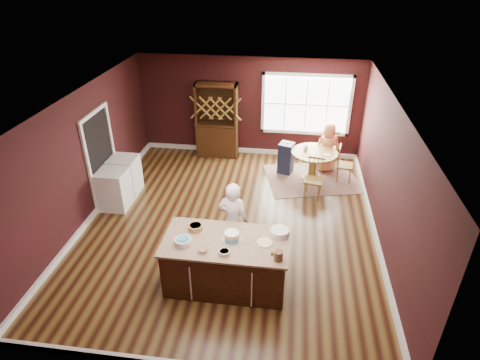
# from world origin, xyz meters

# --- Properties ---
(room_shell) EXTENTS (7.00, 7.00, 7.00)m
(room_shell) POSITION_xyz_m (0.00, 0.00, 1.35)
(room_shell) COLOR brown
(room_shell) RESTS_ON ground
(window) EXTENTS (2.36, 0.10, 1.66)m
(window) POSITION_xyz_m (1.50, 3.47, 1.50)
(window) COLOR white
(window) RESTS_ON room_shell
(doorway) EXTENTS (0.08, 1.26, 2.13)m
(doorway) POSITION_xyz_m (-2.97, 0.60, 1.02)
(doorway) COLOR white
(doorway) RESTS_ON room_shell
(kitchen_island) EXTENTS (2.06, 1.08, 0.92)m
(kitchen_island) POSITION_xyz_m (0.22, -1.76, 0.44)
(kitchen_island) COLOR black
(kitchen_island) RESTS_ON ground
(dining_table) EXTENTS (1.13, 1.13, 0.75)m
(dining_table) POSITION_xyz_m (1.76, 2.17, 0.53)
(dining_table) COLOR brown
(dining_table) RESTS_ON ground
(baker) EXTENTS (0.62, 0.45, 1.57)m
(baker) POSITION_xyz_m (0.22, -1.01, 0.78)
(baker) COLOR silver
(baker) RESTS_ON ground
(layer_cake) EXTENTS (0.34, 0.34, 0.14)m
(layer_cake) POSITION_xyz_m (0.31, -1.71, 0.99)
(layer_cake) COLOR white
(layer_cake) RESTS_ON kitchen_island
(bowl_blue) EXTENTS (0.27, 0.27, 0.10)m
(bowl_blue) POSITION_xyz_m (-0.44, -1.94, 0.97)
(bowl_blue) COLOR white
(bowl_blue) RESTS_ON kitchen_island
(bowl_yellow) EXTENTS (0.24, 0.24, 0.09)m
(bowl_yellow) POSITION_xyz_m (-0.34, -1.53, 0.97)
(bowl_yellow) COLOR olive
(bowl_yellow) RESTS_ON kitchen_island
(bowl_pink) EXTENTS (0.16, 0.16, 0.06)m
(bowl_pink) POSITION_xyz_m (-0.08, -2.09, 0.95)
(bowl_pink) COLOR silver
(bowl_pink) RESTS_ON kitchen_island
(bowl_olive) EXTENTS (0.18, 0.18, 0.07)m
(bowl_olive) POSITION_xyz_m (0.25, -2.10, 0.95)
(bowl_olive) COLOR #CBB692
(bowl_olive) RESTS_ON kitchen_island
(drinking_glass) EXTENTS (0.07, 0.07, 0.14)m
(drinking_glass) POSITION_xyz_m (0.60, -1.76, 0.99)
(drinking_glass) COLOR silver
(drinking_glass) RESTS_ON kitchen_island
(dinner_plate) EXTENTS (0.26, 0.26, 0.02)m
(dinner_plate) POSITION_xyz_m (0.85, -1.74, 0.93)
(dinner_plate) COLOR beige
(dinner_plate) RESTS_ON kitchen_island
(white_tub) EXTENTS (0.31, 0.31, 0.11)m
(white_tub) POSITION_xyz_m (1.08, -1.49, 0.97)
(white_tub) COLOR white
(white_tub) RESTS_ON kitchen_island
(stoneware_crock) EXTENTS (0.14, 0.14, 0.17)m
(stoneware_crock) POSITION_xyz_m (1.09, -2.12, 1.00)
(stoneware_crock) COLOR brown
(stoneware_crock) RESTS_ON kitchen_island
(toy_figurine) EXTENTS (0.04, 0.04, 0.07)m
(toy_figurine) POSITION_xyz_m (0.99, -2.02, 0.96)
(toy_figurine) COLOR #E1B70C
(toy_figurine) RESTS_ON kitchen_island
(rug) EXTENTS (2.59, 2.22, 0.01)m
(rug) POSITION_xyz_m (1.76, 2.17, 0.01)
(rug) COLOR brown
(rug) RESTS_ON ground
(chair_east) EXTENTS (0.43, 0.45, 0.94)m
(chair_east) POSITION_xyz_m (2.53, 2.18, 0.47)
(chair_east) COLOR olive
(chair_east) RESTS_ON ground
(chair_south) EXTENTS (0.47, 0.46, 0.98)m
(chair_south) POSITION_xyz_m (1.74, 1.29, 0.49)
(chair_south) COLOR brown
(chair_south) RESTS_ON ground
(chair_north) EXTENTS (0.50, 0.48, 1.10)m
(chair_north) POSITION_xyz_m (2.14, 2.89, 0.55)
(chair_north) COLOR #975926
(chair_north) RESTS_ON ground
(seated_woman) EXTENTS (0.72, 0.55, 1.31)m
(seated_woman) POSITION_xyz_m (2.11, 2.69, 0.66)
(seated_woman) COLOR #E58660
(seated_woman) RESTS_ON ground
(high_chair) EXTENTS (0.43, 0.43, 0.85)m
(high_chair) POSITION_xyz_m (1.07, 2.42, 0.43)
(high_chair) COLOR #1A1F32
(high_chair) RESTS_ON ground
(toddler) EXTENTS (0.18, 0.14, 0.26)m
(toddler) POSITION_xyz_m (1.01, 2.52, 0.81)
(toddler) COLOR #8CA5BF
(toddler) RESTS_ON high_chair
(table_plate) EXTENTS (0.18, 0.18, 0.01)m
(table_plate) POSITION_xyz_m (2.05, 2.03, 0.76)
(table_plate) COLOR beige
(table_plate) RESTS_ON dining_table
(table_cup) EXTENTS (0.15, 0.15, 0.10)m
(table_cup) POSITION_xyz_m (1.54, 2.26, 0.80)
(table_cup) COLOR white
(table_cup) RESTS_ON dining_table
(hutch) EXTENTS (1.12, 0.47, 2.05)m
(hutch) POSITION_xyz_m (-0.86, 3.22, 1.02)
(hutch) COLOR #432611
(hutch) RESTS_ON ground
(washer) EXTENTS (0.62, 0.60, 0.90)m
(washer) POSITION_xyz_m (-2.64, 0.28, 0.45)
(washer) COLOR white
(washer) RESTS_ON ground
(dryer) EXTENTS (0.62, 0.60, 0.90)m
(dryer) POSITION_xyz_m (-2.64, 0.92, 0.45)
(dryer) COLOR white
(dryer) RESTS_ON ground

